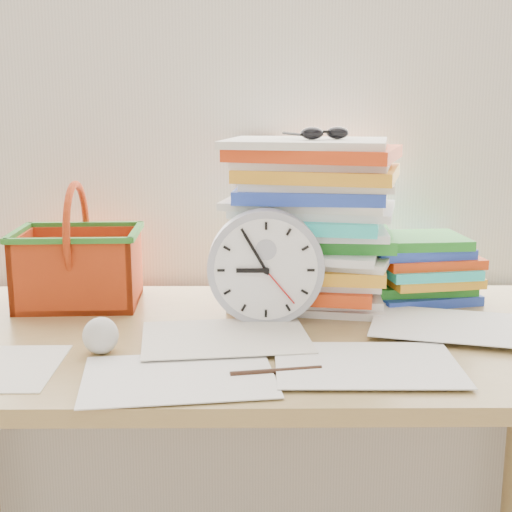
{
  "coord_description": "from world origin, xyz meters",
  "views": [
    {
      "loc": [
        -0.0,
        0.29,
        1.18
      ],
      "look_at": [
        0.01,
        1.6,
        0.9
      ],
      "focal_mm": 50.0,
      "sensor_mm": 36.0,
      "label": 1
    }
  ],
  "objects_px": {
    "clock": "(266,267)",
    "basket": "(78,245)",
    "paper_stack": "(312,223)",
    "book_stack": "(422,268)",
    "desk": "(251,369)"
  },
  "relations": [
    {
      "from": "book_stack",
      "to": "basket",
      "type": "relative_size",
      "value": 0.94
    },
    {
      "from": "desk",
      "to": "basket",
      "type": "relative_size",
      "value": 5.33
    },
    {
      "from": "clock",
      "to": "paper_stack",
      "type": "bearing_deg",
      "value": 55.11
    },
    {
      "from": "book_stack",
      "to": "basket",
      "type": "distance_m",
      "value": 0.76
    },
    {
      "from": "desk",
      "to": "clock",
      "type": "relative_size",
      "value": 6.11
    },
    {
      "from": "desk",
      "to": "clock",
      "type": "height_order",
      "value": "clock"
    },
    {
      "from": "paper_stack",
      "to": "book_stack",
      "type": "bearing_deg",
      "value": 3.41
    },
    {
      "from": "paper_stack",
      "to": "basket",
      "type": "bearing_deg",
      "value": -179.25
    },
    {
      "from": "paper_stack",
      "to": "basket",
      "type": "distance_m",
      "value": 0.51
    },
    {
      "from": "desk",
      "to": "book_stack",
      "type": "xyz_separation_m",
      "value": [
        0.38,
        0.22,
        0.15
      ]
    },
    {
      "from": "desk",
      "to": "basket",
      "type": "bearing_deg",
      "value": 151.7
    },
    {
      "from": "book_stack",
      "to": "basket",
      "type": "height_order",
      "value": "basket"
    },
    {
      "from": "clock",
      "to": "basket",
      "type": "xyz_separation_m",
      "value": [
        -0.4,
        0.14,
        0.02
      ]
    },
    {
      "from": "paper_stack",
      "to": "desk",
      "type": "bearing_deg",
      "value": -122.51
    },
    {
      "from": "desk",
      "to": "book_stack",
      "type": "distance_m",
      "value": 0.46
    }
  ]
}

